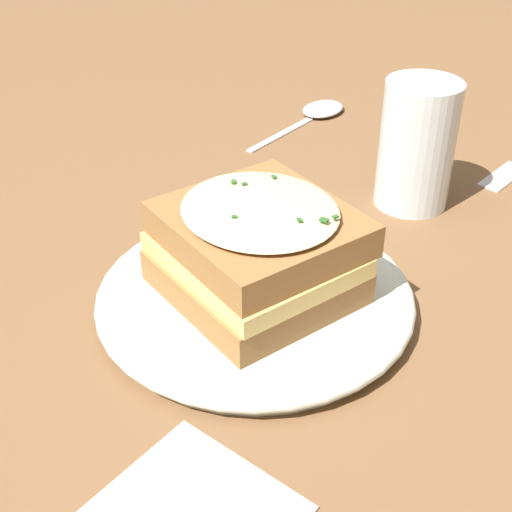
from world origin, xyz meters
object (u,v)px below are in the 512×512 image
at_px(dinner_plate, 256,298).
at_px(spoon, 318,112).
at_px(sandwich, 257,249).
at_px(water_glass, 417,145).

height_order(dinner_plate, spoon, dinner_plate).
bearing_deg(sandwich, water_glass, -176.95).
bearing_deg(spoon, dinner_plate, -62.49).
xyz_separation_m(dinner_plate, sandwich, (-0.00, -0.00, 0.04)).
xyz_separation_m(dinner_plate, water_glass, (-0.21, -0.01, 0.05)).
relative_size(dinner_plate, sandwich, 1.60).
relative_size(dinner_plate, water_glass, 2.02).
bearing_deg(dinner_plate, sandwich, -152.52).
distance_m(dinner_plate, sandwich, 0.04).
height_order(dinner_plate, water_glass, water_glass).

